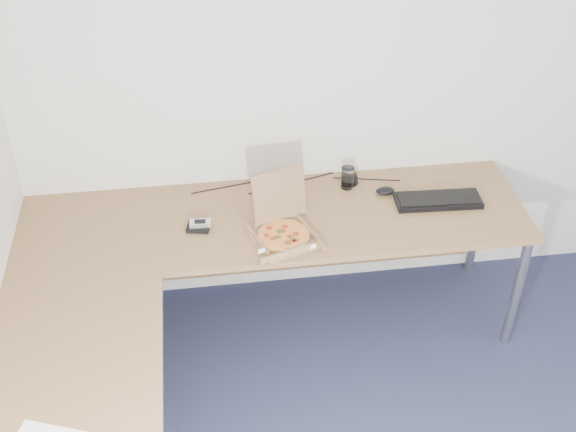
{
  "coord_description": "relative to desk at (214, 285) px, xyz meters",
  "views": [
    {
      "loc": [
        -0.83,
        -1.51,
        2.93
      ],
      "look_at": [
        -0.45,
        1.28,
        0.82
      ],
      "focal_mm": 46.5,
      "sensor_mm": 36.0,
      "label": 1
    }
  ],
  "objects": [
    {
      "name": "dome_speaker",
      "position": [
        0.75,
        0.67,
        0.07
      ],
      "size": [
        0.09,
        0.09,
        0.08
      ],
      "primitive_type": "ellipsoid",
      "color": "black",
      "rests_on": "desk"
    },
    {
      "name": "phone",
      "position": [
        -0.04,
        0.39,
        0.06
      ],
      "size": [
        0.1,
        0.06,
        0.02
      ],
      "primitive_type": "cube",
      "rotation": [
        0.0,
        0.0,
        -0.04
      ],
      "color": "#B2B5BA",
      "rests_on": "wallet"
    },
    {
      "name": "drinking_glass",
      "position": [
        0.73,
        0.63,
        0.09
      ],
      "size": [
        0.07,
        0.07,
        0.12
      ],
      "primitive_type": "cylinder",
      "color": "white",
      "rests_on": "desk"
    },
    {
      "name": "pizza_box",
      "position": [
        0.34,
        0.26,
        0.06
      ],
      "size": [
        0.27,
        0.32,
        0.28
      ],
      "rotation": [
        0.0,
        0.0,
        0.33
      ],
      "color": "#9D754E",
      "rests_on": "desk"
    },
    {
      "name": "cable_bundle",
      "position": [
        0.45,
        0.7,
        0.03
      ],
      "size": [
        0.53,
        0.11,
        0.01
      ],
      "primitive_type": null,
      "rotation": [
        0.0,
        0.0,
        0.14
      ],
      "color": "black",
      "rests_on": "desk"
    },
    {
      "name": "wallet",
      "position": [
        -0.05,
        0.39,
        0.04
      ],
      "size": [
        0.12,
        0.11,
        0.02
      ],
      "primitive_type": "cube",
      "rotation": [
        0.0,
        0.0,
        -0.22
      ],
      "color": "black",
      "rests_on": "desk"
    },
    {
      "name": "desk",
      "position": [
        0.0,
        0.0,
        0.0
      ],
      "size": [
        2.5,
        2.2,
        0.73
      ],
      "color": "olive",
      "rests_on": "ground"
    },
    {
      "name": "mouse",
      "position": [
        0.91,
        0.55,
        0.05
      ],
      "size": [
        0.1,
        0.07,
        0.03
      ],
      "primitive_type": "ellipsoid",
      "rotation": [
        0.0,
        0.0,
        -0.11
      ],
      "color": "black",
      "rests_on": "desk"
    },
    {
      "name": "room_shell",
      "position": [
        0.82,
        -0.97,
        0.55
      ],
      "size": [
        3.5,
        3.5,
        2.5
      ],
      "primitive_type": null,
      "color": "silver",
      "rests_on": "ground"
    },
    {
      "name": "keyboard",
      "position": [
        1.16,
        0.43,
        0.04
      ],
      "size": [
        0.44,
        0.17,
        0.03
      ],
      "primitive_type": "cube",
      "rotation": [
        0.0,
        0.0,
        -0.05
      ],
      "color": "black",
      "rests_on": "desk"
    }
  ]
}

